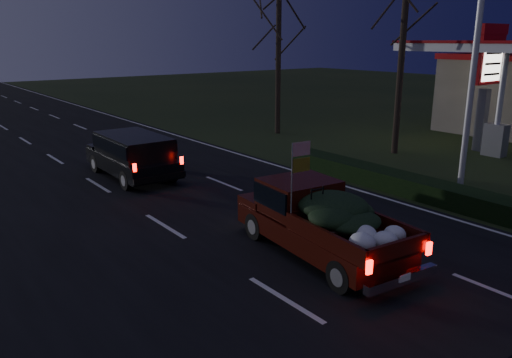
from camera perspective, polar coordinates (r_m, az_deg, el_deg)
ground at (r=10.05m, az=3.31°, el=-13.64°), size 120.00×120.00×0.00m
road_asphalt at (r=10.04m, az=3.31°, el=-13.59°), size 14.00×120.00×0.02m
hedge_row at (r=17.25m, az=16.60°, el=-0.53°), size 1.00×10.00×0.60m
light_pole at (r=17.54m, az=24.14°, el=16.21°), size 0.50×0.90×9.16m
gas_price_pylon at (r=24.69m, az=25.00°, el=11.57°), size 2.00×0.41×5.57m
gas_canopy at (r=26.91m, az=25.28°, el=13.00°), size 7.10×6.10×4.88m
bare_tree_mid at (r=22.82m, az=16.73°, el=18.63°), size 3.60×3.60×8.50m
bare_tree_far at (r=26.88m, az=2.60°, el=16.30°), size 3.60×3.60×7.00m
pickup_truck at (r=11.74m, az=7.32°, el=-4.33°), size 2.26×4.87×2.47m
lead_suv at (r=18.70m, az=-13.90°, el=3.06°), size 1.96×4.56×1.30m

